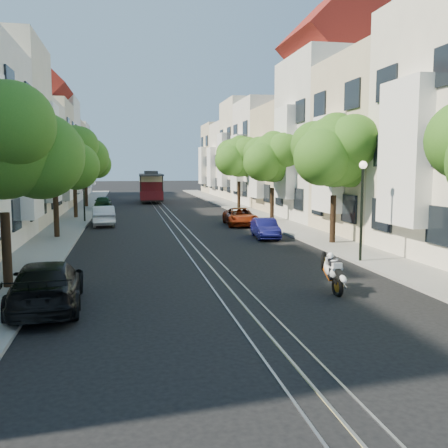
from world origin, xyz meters
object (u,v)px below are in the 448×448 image
lamp_east (362,196)px  cable_car (151,185)px  tree_w_a (3,145)px  parked_car_e_far (240,217)px  tree_e_c (273,159)px  parked_car_w_far (103,203)px  tree_e_d (240,158)px  tree_w_b (55,160)px  lamp_west (84,183)px  tree_w_d (86,161)px  parked_car_w_near (47,285)px  parked_car_w_mid (103,216)px  sportbike_rider (332,270)px  tree_e_b (336,153)px  tree_w_c (75,153)px  parked_car_e_mid (265,228)px

lamp_east → cable_car: 39.07m
tree_w_a → parked_car_e_far: tree_w_a is taller
tree_e_c → cable_car: size_ratio=0.77×
cable_car → parked_car_w_far: bearing=-116.6°
tree_e_d → cable_car: bearing=124.0°
tree_w_b → lamp_west: (0.84, 8.02, -1.55)m
parked_car_e_far → tree_w_d: bearing=126.6°
lamp_east → parked_car_w_near: bearing=-159.2°
parked_car_e_far → parked_car_w_mid: bearing=172.8°
lamp_east → lamp_west: bearing=125.0°
sportbike_rider → tree_e_b: bearing=64.9°
cable_car → tree_w_c: bearing=-109.2°
parked_car_w_near → parked_car_w_mid: 20.55m
tree_e_b → parked_car_w_near: tree_e_b is taller
cable_car → tree_w_d: bearing=-134.1°
parked_car_w_near → tree_e_b: bearing=-146.7°
lamp_east → parked_car_w_mid: (-11.21, 16.03, -2.17)m
tree_e_b → sportbike_rider: tree_e_b is taller
tree_w_c → cable_car: 18.97m
parked_car_e_mid → parked_car_w_far: 23.45m
parked_car_w_far → lamp_west: bearing=85.6°
tree_e_c → tree_w_d: same height
tree_w_b → parked_car_e_mid: (11.54, -2.06, -3.84)m
parked_car_e_mid → parked_car_w_near: (-10.00, -12.42, 0.13)m
tree_w_b → parked_car_w_far: tree_w_b is taller
tree_e_b → cable_car: size_ratio=0.79×
parked_car_e_far → parked_car_w_near: (-10.00, -18.77, 0.09)m
tree_e_c → cable_car: tree_e_c is taller
lamp_west → parked_car_w_far: bearing=85.8°
parked_car_w_near → parked_car_w_far: bearing=-93.3°
lamp_east → parked_car_w_near: 12.91m
tree_e_b → tree_w_b: (-14.40, 5.00, -0.34)m
tree_w_a → tree_w_d: size_ratio=1.03×
tree_w_c → parked_car_w_mid: bearing=-65.7°
parked_car_w_mid → parked_car_w_far: bearing=-92.3°
tree_e_d → parked_car_e_mid: bearing=-98.5°
tree_e_b → tree_w_b: 15.25m
lamp_east → parked_car_e_mid: size_ratio=1.22×
parked_car_e_mid → parked_car_e_far: (0.00, 6.35, 0.04)m
parked_car_w_far → tree_w_a: bearing=86.8°
tree_w_b → parked_car_e_mid: size_ratio=1.84×
tree_e_d → tree_w_a: (-14.40, -29.00, -0.13)m
parked_car_e_mid → parked_car_w_far: size_ratio=0.89×
tree_e_d → lamp_west: 16.39m
tree_e_b → parked_car_w_near: (-12.86, -9.49, -4.05)m
parked_car_e_mid → lamp_west: bearing=141.5°
parked_car_w_far → parked_car_e_far: bearing=123.3°
parked_car_e_mid → parked_car_e_far: size_ratio=0.79×
lamp_east → parked_car_e_mid: (-1.90, 7.91, -2.28)m
tree_e_c → tree_w_a: bearing=-128.7°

